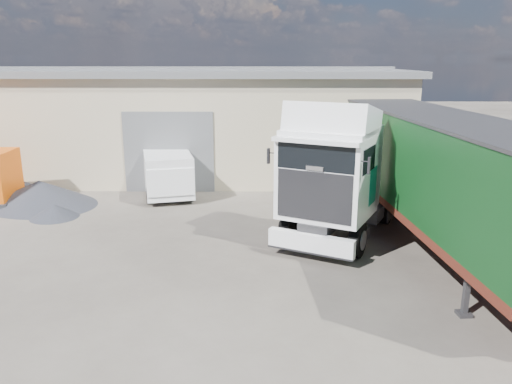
{
  "coord_description": "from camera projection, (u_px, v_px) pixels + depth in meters",
  "views": [
    {
      "loc": [
        2.12,
        -11.86,
        5.81
      ],
      "look_at": [
        1.96,
        3.0,
        1.84
      ],
      "focal_mm": 35.0,
      "sensor_mm": 36.0,
      "label": 1
    }
  ],
  "objects": [
    {
      "name": "ground",
      "position": [
        180.0,
        290.0,
        12.98
      ],
      "size": [
        120.0,
        120.0,
        0.0
      ],
      "primitive_type": "plane",
      "color": "#272420",
      "rests_on": "ground"
    },
    {
      "name": "warehouse",
      "position": [
        116.0,
        117.0,
        27.82
      ],
      "size": [
        30.6,
        12.6,
        5.42
      ],
      "color": "tan",
      "rests_on": "ground"
    },
    {
      "name": "tractor_unit",
      "position": [
        337.0,
        182.0,
        16.23
      ],
      "size": [
        5.35,
        7.2,
        4.62
      ],
      "rotation": [
        0.0,
        0.0,
        -0.46
      ],
      "color": "black",
      "rests_on": "ground"
    },
    {
      "name": "box_trailer",
      "position": [
        439.0,
        170.0,
        15.05
      ],
      "size": [
        3.67,
        12.84,
        4.21
      ],
      "rotation": [
        0.0,
        0.0,
        0.08
      ],
      "color": "#2D2D30",
      "rests_on": "ground"
    },
    {
      "name": "panel_van",
      "position": [
        167.0,
        172.0,
        22.03
      ],
      "size": [
        3.04,
        5.05,
        1.93
      ],
      "rotation": [
        0.0,
        0.0,
        0.25
      ],
      "color": "black",
      "rests_on": "ground"
    },
    {
      "name": "gravel_heap",
      "position": [
        39.0,
        193.0,
        20.53
      ],
      "size": [
        6.5,
        6.5,
        1.02
      ],
      "rotation": [
        0.0,
        0.0,
        -0.43
      ],
      "color": "black",
      "rests_on": "ground"
    }
  ]
}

